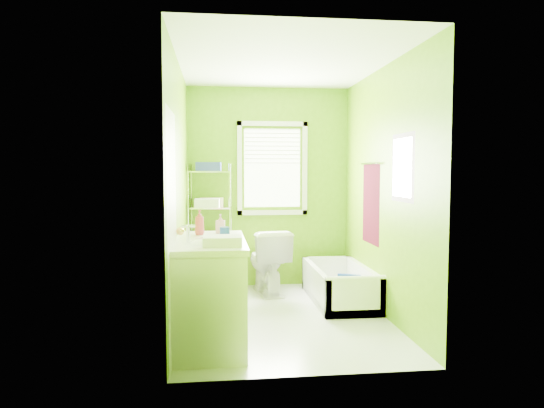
{
  "coord_description": "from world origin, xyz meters",
  "views": [
    {
      "loc": [
        -0.69,
        -4.89,
        1.53
      ],
      "look_at": [
        -0.09,
        0.25,
        1.16
      ],
      "focal_mm": 32.0,
      "sensor_mm": 36.0,
      "label": 1
    }
  ],
  "objects": [
    {
      "name": "window",
      "position": [
        0.05,
        1.42,
        1.61
      ],
      "size": [
        0.92,
        0.05,
        1.22
      ],
      "color": "white",
      "rests_on": "ground"
    },
    {
      "name": "wire_shelf_unit",
      "position": [
        -0.75,
        1.27,
        0.99
      ],
      "size": [
        0.57,
        0.45,
        1.63
      ],
      "color": "silver",
      "rests_on": "ground"
    },
    {
      "name": "right_wall_decor",
      "position": [
        1.04,
        -0.02,
        1.32
      ],
      "size": [
        0.04,
        1.48,
        1.17
      ],
      "color": "#450816",
      "rests_on": "ground"
    },
    {
      "name": "room_envelope",
      "position": [
        0.0,
        0.0,
        1.55
      ],
      "size": [
        2.14,
        2.94,
        2.62
      ],
      "color": "#5A8F06",
      "rests_on": "ground"
    },
    {
      "name": "toilet",
      "position": [
        -0.06,
        1.02,
        0.4
      ],
      "size": [
        0.56,
        0.85,
        0.8
      ],
      "primitive_type": "imported",
      "rotation": [
        0.0,
        0.0,
        3.29
      ],
      "color": "white",
      "rests_on": "ground"
    },
    {
      "name": "bathtub",
      "position": [
        0.73,
        0.51,
        0.14
      ],
      "size": [
        0.63,
        1.36,
        0.44
      ],
      "color": "white",
      "rests_on": "ground"
    },
    {
      "name": "vanity",
      "position": [
        -0.75,
        -0.64,
        0.49
      ],
      "size": [
        0.63,
        1.22,
        1.16
      ],
      "color": "white",
      "rests_on": "ground"
    },
    {
      "name": "door",
      "position": [
        -1.04,
        -1.0,
        1.0
      ],
      "size": [
        0.09,
        0.8,
        2.0
      ],
      "color": "white",
      "rests_on": "ground"
    },
    {
      "name": "ground",
      "position": [
        0.0,
        0.0,
        0.0
      ],
      "size": [
        2.9,
        2.9,
        0.0
      ],
      "primitive_type": "plane",
      "color": "silver",
      "rests_on": "ground"
    }
  ]
}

